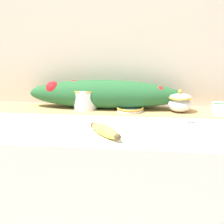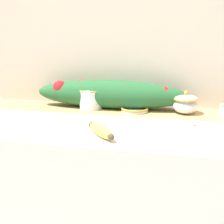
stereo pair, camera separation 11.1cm
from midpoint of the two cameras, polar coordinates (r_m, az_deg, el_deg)
The scene contains 9 objects.
countertop at distance 1.36m, azimuth -0.13°, elevation -20.08°, with size 1.44×0.60×0.89m, color silver.
back_wall at distance 1.44m, azimuth 2.71°, elevation 13.69°, with size 2.24×0.04×2.40m, color beige.
table_runner at distance 1.35m, azimuth 1.61°, elevation 0.45°, with size 1.32×0.20×0.00m, color tan.
cream_pitcher at distance 1.36m, azimuth -1.96°, elevation 2.79°, with size 0.12×0.13×0.10m.
sugar_bowl at distance 1.32m, azimuth 17.05°, elevation 1.61°, with size 0.11×0.11×0.10m.
small_dish at distance 1.31m, azimuth 7.05°, elevation 0.50°, with size 0.13×0.13×0.02m.
banana at distance 0.98m, azimuth 0.89°, elevation -3.80°, with size 0.14×0.15×0.04m.
spoon at distance 1.18m, azimuth 18.27°, elevation -2.23°, with size 0.16×0.06×0.01m.
poinsettia_garland at distance 1.36m, azimuth 1.71°, elevation 3.71°, with size 0.75×0.15×0.14m.
Camera 2 is at (0.30, -1.09, 1.22)m, focal length 45.00 mm.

